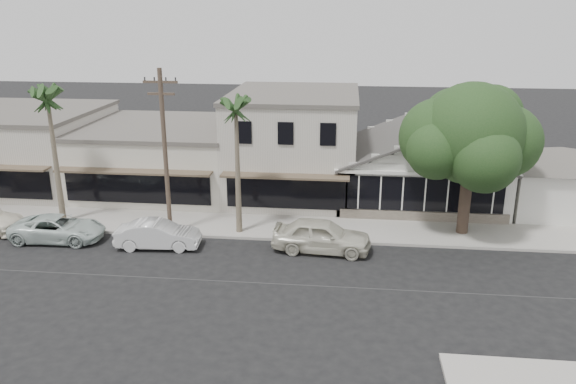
# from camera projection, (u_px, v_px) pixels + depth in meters

# --- Properties ---
(ground) EXTENTS (140.00, 140.00, 0.00)m
(ground) POSITION_uv_depth(u_px,v_px,m) (331.00, 287.00, 25.02)
(ground) COLOR black
(ground) RESTS_ON ground
(sidewalk_north) EXTENTS (90.00, 3.50, 0.15)m
(sidewalk_north) POSITION_uv_depth(u_px,v_px,m) (196.00, 224.00, 32.19)
(sidewalk_north) COLOR #9E9991
(sidewalk_north) RESTS_ON ground
(corner_shop) EXTENTS (10.40, 8.60, 5.10)m
(corner_shop) POSITION_uv_depth(u_px,v_px,m) (418.00, 162.00, 35.48)
(corner_shop) COLOR white
(corner_shop) RESTS_ON ground
(side_cottage) EXTENTS (6.00, 6.00, 3.00)m
(side_cottage) POSITION_uv_depth(u_px,v_px,m) (556.00, 187.00, 34.07)
(side_cottage) COLOR white
(side_cottage) RESTS_ON ground
(row_building_near) EXTENTS (8.00, 10.00, 6.50)m
(row_building_near) POSITION_uv_depth(u_px,v_px,m) (294.00, 145.00, 37.08)
(row_building_near) COLOR beige
(row_building_near) RESTS_ON ground
(row_building_midnear) EXTENTS (10.00, 10.00, 4.20)m
(row_building_midnear) POSITION_uv_depth(u_px,v_px,m) (163.00, 158.00, 38.36)
(row_building_midnear) COLOR beige
(row_building_midnear) RESTS_ON ground
(row_building_midfar) EXTENTS (11.00, 10.00, 5.00)m
(row_building_midfar) POSITION_uv_depth(u_px,v_px,m) (18.00, 149.00, 39.31)
(row_building_midfar) COLOR beige
(row_building_midfar) RESTS_ON ground
(utility_pole) EXTENTS (1.80, 0.24, 9.00)m
(utility_pole) POSITION_uv_depth(u_px,v_px,m) (165.00, 150.00, 29.37)
(utility_pole) COLOR brown
(utility_pole) RESTS_ON ground
(car_0) EXTENTS (5.14, 2.41, 1.70)m
(car_0) POSITION_uv_depth(u_px,v_px,m) (322.00, 235.00, 28.47)
(car_0) COLOR beige
(car_0) RESTS_ON ground
(car_1) EXTENTS (4.41, 1.81, 1.42)m
(car_1) POSITION_uv_depth(u_px,v_px,m) (158.00, 235.00, 28.96)
(car_1) COLOR silver
(car_1) RESTS_ON ground
(car_2) EXTENTS (4.95, 2.39, 1.36)m
(car_2) POSITION_uv_depth(u_px,v_px,m) (58.00, 228.00, 29.87)
(car_2) COLOR silver
(car_2) RESTS_ON ground
(shade_tree) EXTENTS (7.51, 6.79, 8.33)m
(shade_tree) POSITION_uv_depth(u_px,v_px,m) (469.00, 136.00, 29.37)
(shade_tree) COLOR #433228
(shade_tree) RESTS_ON ground
(palm_east) EXTENTS (3.00, 3.00, 7.97)m
(palm_east) POSITION_uv_depth(u_px,v_px,m) (236.00, 110.00, 28.80)
(palm_east) COLOR #726651
(palm_east) RESTS_ON ground
(palm_mid) EXTENTS (2.75, 2.75, 8.33)m
(palm_mid) POSITION_uv_depth(u_px,v_px,m) (48.00, 99.00, 30.27)
(palm_mid) COLOR #726651
(palm_mid) RESTS_ON ground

